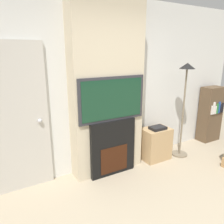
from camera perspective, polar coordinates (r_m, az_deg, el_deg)
The scene contains 8 objects.
wall_back at distance 3.49m, azimuth -2.72°, elevation 6.49°, with size 6.00×0.06×2.70m.
chimney_breast at distance 3.33m, azimuth -1.29°, elevation 6.06°, with size 1.15×0.30×2.70m.
fireplace at distance 3.47m, azimuth 0.01°, elevation -9.25°, with size 0.76×0.15×0.89m.
television at distance 3.22m, azimuth 0.03°, elevation 3.40°, with size 1.08×0.07×0.67m.
floor_lamp at distance 4.05m, azimuth 18.54°, elevation 5.20°, with size 0.29×0.29×1.71m.
media_stand at distance 4.06m, azimuth 11.29°, elevation -8.00°, with size 0.50×0.36×0.63m.
bookshelf at distance 5.17m, azimuth 24.27°, elevation -0.47°, with size 0.47×0.30×1.18m.
entry_door at distance 3.15m, azimuth -23.80°, elevation -2.04°, with size 0.85×0.09×2.04m.
Camera 1 is at (-1.56, -1.04, 1.91)m, focal length 35.00 mm.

